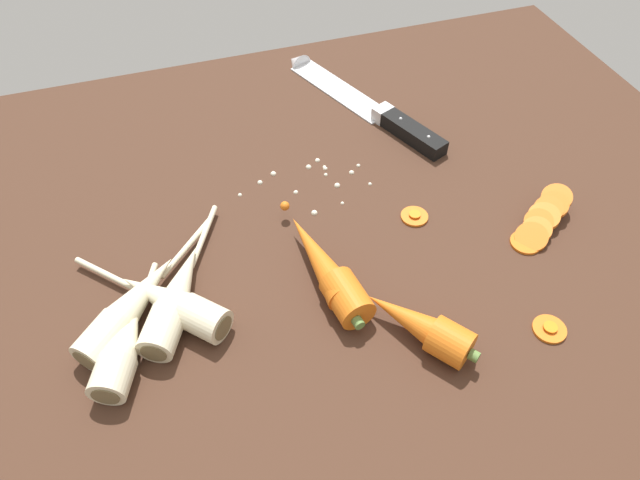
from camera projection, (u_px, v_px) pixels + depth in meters
ground_plane at (315, 247)px, 73.69cm from camera, size 120.00×90.00×4.00cm
chefs_knife at (357, 99)px, 90.82cm from camera, size 16.06×33.46×4.18cm
whole_carrot at (325, 269)px, 66.05cm from camera, size 6.39×20.59×4.20cm
whole_carrot_second at (421, 326)px, 60.91cm from camera, size 10.55×13.22×4.20cm
parsnip_front at (171, 303)px, 63.04cm from camera, size 16.26×17.12×4.00cm
parsnip_mid_left at (131, 306)px, 62.73cm from camera, size 17.67×18.20×4.00cm
parsnip_mid_right at (123, 346)px, 59.36cm from camera, size 8.85×16.91×4.00cm
parsnip_back at (176, 297)px, 63.58cm from camera, size 12.32×20.90×4.00cm
carrot_slice_stack at (542, 220)px, 72.47cm from camera, size 10.57×8.08×4.13cm
carrot_slice_stray_near at (415, 215)px, 74.17cm from camera, size 3.55×3.55×0.70cm
carrot_slice_stray_mid at (550, 328)px, 62.75cm from camera, size 3.70×3.70×0.70cm
mince_crumbs at (313, 179)px, 78.84cm from camera, size 17.98×10.60×0.83cm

